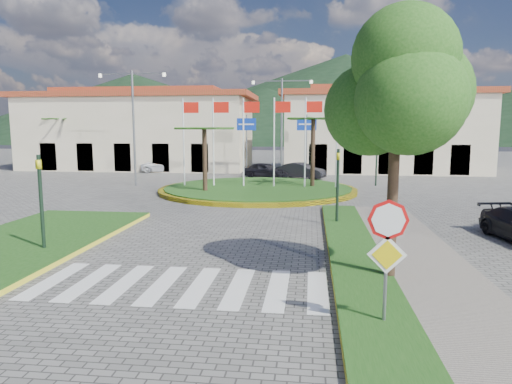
# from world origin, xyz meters

# --- Properties ---
(ground) EXTENTS (160.00, 160.00, 0.00)m
(ground) POSITION_xyz_m (0.00, 0.00, 0.00)
(ground) COLOR #5D5B58
(ground) RESTS_ON ground
(sidewalk_right) EXTENTS (4.00, 28.00, 0.15)m
(sidewalk_right) POSITION_xyz_m (6.00, 2.00, 0.07)
(sidewalk_right) COLOR gray
(sidewalk_right) RESTS_ON ground
(verge_right) EXTENTS (1.60, 28.00, 0.18)m
(verge_right) POSITION_xyz_m (4.80, 2.00, 0.09)
(verge_right) COLOR #1A4914
(verge_right) RESTS_ON ground
(crosswalk) EXTENTS (8.00, 3.00, 0.01)m
(crosswalk) POSITION_xyz_m (0.00, 4.00, 0.01)
(crosswalk) COLOR silver
(crosswalk) RESTS_ON ground
(roundabout_island) EXTENTS (12.70, 12.70, 6.00)m
(roundabout_island) POSITION_xyz_m (0.00, 22.00, 0.17)
(roundabout_island) COLOR yellow
(roundabout_island) RESTS_ON ground
(stop_sign) EXTENTS (0.80, 0.11, 2.65)m
(stop_sign) POSITION_xyz_m (4.90, 1.96, 1.79)
(stop_sign) COLOR slate
(stop_sign) RESTS_ON ground
(deciduous_tree) EXTENTS (3.60, 3.60, 6.80)m
(deciduous_tree) POSITION_xyz_m (5.50, 5.00, 5.18)
(deciduous_tree) COLOR black
(deciduous_tree) RESTS_ON ground
(traffic_light_left) EXTENTS (0.15, 0.18, 3.20)m
(traffic_light_left) POSITION_xyz_m (-5.20, 6.50, 1.94)
(traffic_light_left) COLOR black
(traffic_light_left) RESTS_ON ground
(traffic_light_right) EXTENTS (0.15, 0.18, 3.20)m
(traffic_light_right) POSITION_xyz_m (4.50, 12.00, 1.94)
(traffic_light_right) COLOR black
(traffic_light_right) RESTS_ON ground
(traffic_light_far) EXTENTS (0.18, 0.15, 3.20)m
(traffic_light_far) POSITION_xyz_m (8.00, 26.00, 1.94)
(traffic_light_far) COLOR black
(traffic_light_far) RESTS_ON ground
(direction_sign_west) EXTENTS (1.60, 0.14, 5.20)m
(direction_sign_west) POSITION_xyz_m (-2.00, 30.97, 3.53)
(direction_sign_west) COLOR slate
(direction_sign_west) RESTS_ON ground
(direction_sign_east) EXTENTS (1.60, 0.14, 5.20)m
(direction_sign_east) POSITION_xyz_m (3.00, 30.97, 3.53)
(direction_sign_east) COLOR slate
(direction_sign_east) RESTS_ON ground
(street_lamp_centre) EXTENTS (4.80, 0.16, 8.00)m
(street_lamp_centre) POSITION_xyz_m (1.00, 30.00, 4.50)
(street_lamp_centre) COLOR slate
(street_lamp_centre) RESTS_ON ground
(street_lamp_west) EXTENTS (4.80, 0.16, 8.00)m
(street_lamp_west) POSITION_xyz_m (-9.00, 24.00, 4.50)
(street_lamp_west) COLOR slate
(street_lamp_west) RESTS_ON ground
(building_left) EXTENTS (23.32, 9.54, 8.05)m
(building_left) POSITION_xyz_m (-14.00, 38.00, 3.90)
(building_left) COLOR beige
(building_left) RESTS_ON ground
(building_right) EXTENTS (19.08, 9.54, 8.05)m
(building_right) POSITION_xyz_m (10.00, 38.00, 3.90)
(building_right) COLOR beige
(building_right) RESTS_ON ground
(hill_far_west) EXTENTS (140.00, 140.00, 22.00)m
(hill_far_west) POSITION_xyz_m (-55.00, 140.00, 11.00)
(hill_far_west) COLOR black
(hill_far_west) RESTS_ON ground
(hill_far_mid) EXTENTS (180.00, 180.00, 30.00)m
(hill_far_mid) POSITION_xyz_m (15.00, 160.00, 15.00)
(hill_far_mid) COLOR black
(hill_far_mid) RESTS_ON ground
(hill_near_back) EXTENTS (110.00, 110.00, 16.00)m
(hill_near_back) POSITION_xyz_m (-10.00, 130.00, 8.00)
(hill_near_back) COLOR black
(hill_near_back) RESTS_ON ground
(white_van) EXTENTS (4.49, 2.94, 1.15)m
(white_van) POSITION_xyz_m (-10.35, 34.34, 0.57)
(white_van) COLOR white
(white_van) RESTS_ON ground
(car_dark_a) EXTENTS (4.00, 2.83, 1.27)m
(car_dark_a) POSITION_xyz_m (-0.40, 30.47, 0.63)
(car_dark_a) COLOR black
(car_dark_a) RESTS_ON ground
(car_dark_b) EXTENTS (4.18, 2.65, 1.30)m
(car_dark_b) POSITION_xyz_m (2.61, 30.00, 0.65)
(car_dark_b) COLOR black
(car_dark_b) RESTS_ON ground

